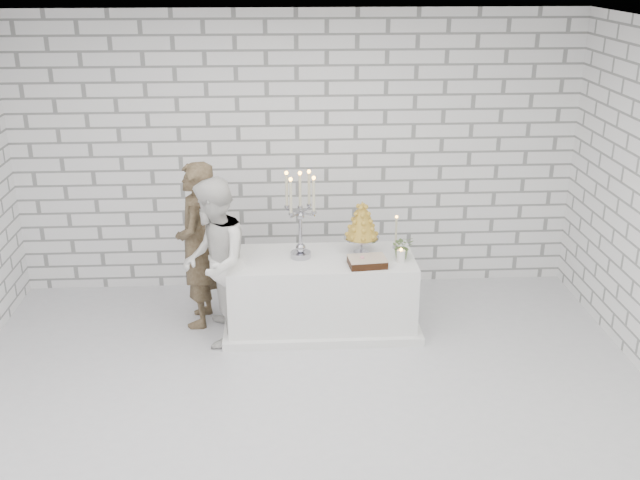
{
  "coord_description": "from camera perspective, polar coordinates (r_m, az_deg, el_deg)",
  "views": [
    {
      "loc": [
        -0.19,
        -5.22,
        3.51
      ],
      "look_at": [
        0.16,
        1.12,
        1.05
      ],
      "focal_mm": 41.72,
      "sensor_mm": 36.0,
      "label": 1
    }
  ],
  "objects": [
    {
      "name": "wall_back",
      "position": [
        7.98,
        -1.74,
        6.59
      ],
      "size": [
        6.0,
        0.01,
        3.0
      ],
      "primitive_type": "cube",
      "color": "white",
      "rests_on": "ground"
    },
    {
      "name": "wall_front",
      "position": [
        3.38,
        0.69,
        -15.24
      ],
      "size": [
        6.0,
        0.01,
        3.0
      ],
      "primitive_type": "cube",
      "color": "white",
      "rests_on": "ground"
    },
    {
      "name": "pillar_candle",
      "position": [
        7.11,
        6.22,
        -1.24
      ],
      "size": [
        0.09,
        0.09,
        0.12
      ],
      "primitive_type": "cylinder",
      "rotation": [
        0.0,
        0.0,
        0.21
      ],
      "color": "white",
      "rests_on": "cake_table"
    },
    {
      "name": "bride",
      "position": [
        7.01,
        -8.11,
        -1.72
      ],
      "size": [
        0.62,
        0.79,
        1.61
      ],
      "primitive_type": "imported",
      "rotation": [
        0.0,
        0.0,
        -1.55
      ],
      "color": "white",
      "rests_on": "ground"
    },
    {
      "name": "ground",
      "position": [
        6.29,
        -0.94,
        -12.73
      ],
      "size": [
        6.0,
        5.0,
        0.01
      ],
      "primitive_type": "cube",
      "color": "silver",
      "rests_on": "ground"
    },
    {
      "name": "groom",
      "position": [
        7.37,
        -9.42,
        -0.37
      ],
      "size": [
        0.43,
        0.63,
        1.67
      ],
      "primitive_type": "imported",
      "rotation": [
        0.0,
        0.0,
        -1.62
      ],
      "color": "#40311F",
      "rests_on": "ground"
    },
    {
      "name": "candelabra",
      "position": [
        7.05,
        -1.52,
        1.91
      ],
      "size": [
        0.4,
        0.4,
        0.86
      ],
      "primitive_type": null,
      "rotation": [
        0.0,
        0.0,
        0.16
      ],
      "color": "#9F9FA9",
      "rests_on": "cake_table"
    },
    {
      "name": "croquembouche",
      "position": [
        7.22,
        3.22,
        0.97
      ],
      "size": [
        0.4,
        0.4,
        0.54
      ],
      "primitive_type": null,
      "rotation": [
        0.0,
        0.0,
        -0.16
      ],
      "color": "#B78820",
      "rests_on": "cake_table"
    },
    {
      "name": "chocolate_cake",
      "position": [
        7.01,
        3.64,
        -1.67
      ],
      "size": [
        0.37,
        0.28,
        0.08
      ],
      "primitive_type": "cube",
      "rotation": [
        0.0,
        0.0,
        0.1
      ],
      "color": "black",
      "rests_on": "cake_table"
    },
    {
      "name": "flowers",
      "position": [
        7.18,
        6.34,
        -0.53
      ],
      "size": [
        0.22,
        0.19,
        0.23
      ],
      "primitive_type": "imported",
      "rotation": [
        0.0,
        0.0,
        0.05
      ],
      "color": "#496D34",
      "rests_on": "cake_table"
    },
    {
      "name": "ceiling",
      "position": [
        5.24,
        -1.14,
        15.61
      ],
      "size": [
        6.0,
        5.0,
        0.01
      ],
      "primitive_type": "cube",
      "color": "white",
      "rests_on": "ground"
    },
    {
      "name": "cake_table",
      "position": [
        7.35,
        0.1,
        -4.06
      ],
      "size": [
        1.8,
        0.8,
        0.75
      ],
      "primitive_type": "cube",
      "color": "white",
      "rests_on": "ground"
    },
    {
      "name": "extra_taper",
      "position": [
        7.41,
        5.85,
        0.54
      ],
      "size": [
        0.07,
        0.07,
        0.32
      ],
      "primitive_type": "cylinder",
      "rotation": [
        0.0,
        0.0,
        -0.09
      ],
      "color": "beige",
      "rests_on": "cake_table"
    }
  ]
}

